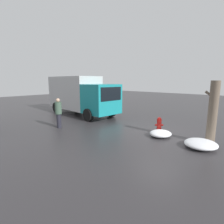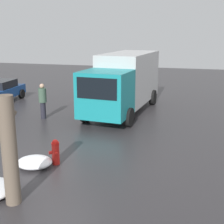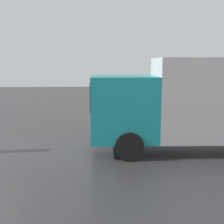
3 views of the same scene
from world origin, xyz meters
TOP-DOWN VIEW (x-y plane):
  - ground_plane at (0.00, 0.00)m, footprint 60.00×60.00m
  - fire_hydrant at (-0.00, 0.00)m, footprint 0.41×0.38m
  - tree_trunk at (-2.53, -0.03)m, footprint 0.60×0.39m
  - delivery_truck at (7.56, -0.46)m, footprint 7.49×2.92m
  - pedestrian at (5.00, 3.14)m, footprint 0.39×0.39m
  - snow_pile_curbside at (-0.39, 0.58)m, footprint 1.07×1.16m

SIDE VIEW (x-z plane):
  - ground_plane at x=0.00m, z-range 0.00..0.00m
  - snow_pile_curbside at x=-0.39m, z-range 0.00..0.32m
  - fire_hydrant at x=0.00m, z-range 0.01..0.88m
  - pedestrian at x=5.00m, z-range 0.08..1.88m
  - tree_trunk at x=-2.53m, z-range 0.01..2.85m
  - delivery_truck at x=7.56m, z-range 0.12..3.29m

